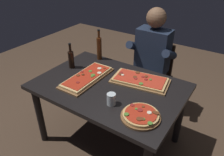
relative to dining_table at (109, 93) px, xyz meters
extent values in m
plane|color=#4C3828|center=(0.00, 0.00, -0.64)|extent=(6.40, 6.40, 0.00)
cube|color=black|center=(0.00, 0.00, 0.08)|extent=(1.40, 0.96, 0.04)
cylinder|color=black|center=(-0.62, -0.40, -0.29)|extent=(0.07, 0.07, 0.70)
cylinder|color=black|center=(-0.62, 0.40, -0.29)|extent=(0.07, 0.07, 0.70)
cylinder|color=black|center=(0.62, 0.40, -0.29)|extent=(0.07, 0.07, 0.70)
cube|color=olive|center=(0.22, 0.21, 0.10)|extent=(0.59, 0.37, 0.02)
cube|color=tan|center=(0.22, 0.21, 0.12)|extent=(0.55, 0.34, 0.02)
cube|color=red|center=(0.22, 0.21, 0.13)|extent=(0.50, 0.30, 0.01)
cylinder|color=#4C7F2D|center=(0.02, 0.17, 0.14)|extent=(0.03, 0.03, 0.01)
cylinder|color=beige|center=(0.05, 0.16, 0.14)|extent=(0.03, 0.03, 0.01)
cylinder|color=brown|center=(0.26, 0.27, 0.14)|extent=(0.03, 0.03, 0.01)
cylinder|color=#4C7F2D|center=(0.28, 0.12, 0.14)|extent=(0.04, 0.04, 0.01)
cylinder|color=brown|center=(0.15, 0.29, 0.14)|extent=(0.04, 0.04, 0.01)
cylinder|color=brown|center=(0.02, 0.17, 0.14)|extent=(0.04, 0.04, 0.01)
cylinder|color=maroon|center=(0.24, 0.24, 0.14)|extent=(0.03, 0.03, 0.00)
cylinder|color=brown|center=(0.17, 0.20, 0.14)|extent=(0.04, 0.04, 0.00)
cylinder|color=#4C7F2D|center=(0.32, 0.24, 0.14)|extent=(0.03, 0.03, 0.01)
cylinder|color=maroon|center=(0.19, 0.18, 0.14)|extent=(0.04, 0.04, 0.00)
cylinder|color=maroon|center=(0.28, 0.22, 0.14)|extent=(0.03, 0.03, 0.01)
cylinder|color=maroon|center=(0.02, 0.19, 0.14)|extent=(0.04, 0.04, 0.01)
cube|color=brown|center=(-0.25, -0.03, 0.10)|extent=(0.26, 0.61, 0.02)
cube|color=#DBB270|center=(-0.25, -0.03, 0.12)|extent=(0.23, 0.57, 0.02)
cube|color=#B72D19|center=(-0.25, -0.03, 0.13)|extent=(0.21, 0.52, 0.01)
cylinder|color=brown|center=(-0.31, -0.09, 0.14)|extent=(0.04, 0.04, 0.01)
cylinder|color=#4C7F2D|center=(-0.27, 0.05, 0.14)|extent=(0.04, 0.04, 0.00)
cylinder|color=beige|center=(-0.22, 0.15, 0.14)|extent=(0.04, 0.04, 0.01)
cylinder|color=maroon|center=(-0.33, -0.01, 0.14)|extent=(0.03, 0.03, 0.01)
cylinder|color=brown|center=(-0.28, -0.05, 0.14)|extent=(0.03, 0.03, 0.01)
cylinder|color=maroon|center=(-0.23, -0.19, 0.14)|extent=(0.03, 0.03, 0.01)
cylinder|color=#4C7F2D|center=(-0.18, -0.03, 0.14)|extent=(0.02, 0.02, 0.01)
cylinder|color=beige|center=(-0.17, 0.07, 0.14)|extent=(0.04, 0.04, 0.00)
cylinder|color=#4C7F2D|center=(-0.19, 0.00, 0.14)|extent=(0.04, 0.04, 0.01)
cylinder|color=brown|center=(-0.18, 0.18, 0.14)|extent=(0.03, 0.03, 0.01)
cylinder|color=brown|center=(0.47, -0.25, 0.10)|extent=(0.31, 0.31, 0.02)
cylinder|color=tan|center=(0.47, -0.25, 0.12)|extent=(0.28, 0.28, 0.02)
cylinder|color=#B72D19|center=(0.47, -0.25, 0.13)|extent=(0.25, 0.25, 0.01)
cylinder|color=maroon|center=(0.45, -0.23, 0.14)|extent=(0.04, 0.04, 0.01)
cylinder|color=#4C7F2D|center=(0.41, -0.23, 0.14)|extent=(0.02, 0.02, 0.00)
cylinder|color=beige|center=(0.52, -0.22, 0.14)|extent=(0.04, 0.04, 0.01)
cylinder|color=brown|center=(0.45, -0.17, 0.14)|extent=(0.02, 0.02, 0.00)
cylinder|color=brown|center=(0.51, -0.31, 0.14)|extent=(0.03, 0.03, 0.01)
cylinder|color=#4C7F2D|center=(0.39, -0.33, 0.14)|extent=(0.04, 0.04, 0.01)
cylinder|color=brown|center=(0.55, -0.19, 0.14)|extent=(0.03, 0.03, 0.01)
cylinder|color=brown|center=(0.49, -0.32, 0.14)|extent=(0.04, 0.04, 0.01)
cylinder|color=#4C7F2D|center=(0.51, -0.31, 0.14)|extent=(0.03, 0.03, 0.01)
cylinder|color=maroon|center=(0.36, -0.20, 0.14)|extent=(0.03, 0.03, 0.00)
cylinder|color=#4C7F2D|center=(0.58, -0.32, 0.14)|extent=(0.04, 0.04, 0.01)
cylinder|color=brown|center=(0.57, -0.19, 0.14)|extent=(0.04, 0.04, 0.00)
cylinder|color=black|center=(-0.54, 0.06, 0.19)|extent=(0.06, 0.06, 0.19)
cylinder|color=black|center=(-0.54, 0.06, 0.32)|extent=(0.03, 0.03, 0.08)
cylinder|color=black|center=(-0.54, 0.06, 0.37)|extent=(0.03, 0.03, 0.01)
cylinder|color=#47230F|center=(-0.41, 0.41, 0.23)|extent=(0.06, 0.06, 0.26)
cylinder|color=#47230F|center=(-0.41, 0.41, 0.40)|extent=(0.03, 0.03, 0.09)
cylinder|color=black|center=(-0.41, 0.41, 0.45)|extent=(0.03, 0.03, 0.01)
cylinder|color=silver|center=(0.19, -0.24, 0.15)|extent=(0.08, 0.08, 0.10)
cylinder|color=silver|center=(0.19, -0.24, 0.12)|extent=(0.06, 0.06, 0.04)
cube|color=black|center=(0.09, 0.78, -0.21)|extent=(0.44, 0.44, 0.04)
cube|color=black|center=(0.09, 0.98, 0.02)|extent=(0.40, 0.04, 0.42)
cylinder|color=black|center=(-0.10, 0.59, -0.44)|extent=(0.04, 0.04, 0.41)
cylinder|color=black|center=(0.28, 0.59, -0.44)|extent=(0.04, 0.04, 0.41)
cylinder|color=black|center=(-0.10, 0.97, -0.44)|extent=(0.04, 0.04, 0.41)
cylinder|color=black|center=(0.28, 0.97, -0.44)|extent=(0.04, 0.04, 0.41)
cylinder|color=#23232D|center=(-0.01, 0.60, -0.42)|extent=(0.11, 0.11, 0.45)
cylinder|color=#23232D|center=(0.19, 0.60, -0.42)|extent=(0.11, 0.11, 0.45)
cube|color=#23232D|center=(0.09, 0.68, -0.13)|extent=(0.34, 0.40, 0.12)
cube|color=#1E283D|center=(0.09, 0.78, 0.19)|extent=(0.38, 0.22, 0.52)
sphere|color=brown|center=(0.09, 0.78, 0.58)|extent=(0.22, 0.22, 0.22)
cylinder|color=#1E283D|center=(-0.13, 0.73, 0.21)|extent=(0.09, 0.31, 0.21)
cylinder|color=#1E283D|center=(0.31, 0.73, 0.21)|extent=(0.09, 0.31, 0.21)
camera|label=1|loc=(1.00, -1.45, 1.23)|focal=34.94mm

